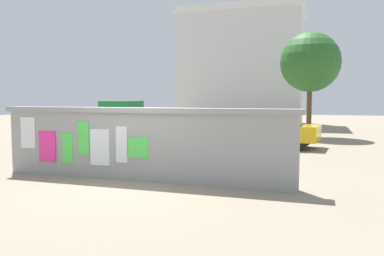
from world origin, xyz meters
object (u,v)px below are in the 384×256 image
car_parked (271,129)px  bicycle_near (185,154)px  person_walking (136,133)px  auto_rickshaw_truck (147,127)px  tree_roadside (310,62)px  bicycle_far (234,149)px  motorcycle (246,158)px

car_parked → bicycle_near: car_parked is taller
person_walking → bicycle_near: bearing=30.7°
auto_rickshaw_truck → tree_roadside: tree_roadside is taller
bicycle_far → tree_roadside: size_ratio=0.33×
auto_rickshaw_truck → person_walking: auto_rickshaw_truck is taller
motorcycle → bicycle_near: size_ratio=1.11×
motorcycle → tree_roadside: tree_roadside is taller
auto_rickshaw_truck → tree_roadside: size_ratio=0.72×
bicycle_near → tree_roadside: 10.84m
auto_rickshaw_truck → bicycle_near: auto_rickshaw_truck is taller
motorcycle → bicycle_near: bicycle_near is taller
auto_rickshaw_truck → person_walking: (1.16, -3.27, 0.09)m
bicycle_far → person_walking: (-2.35, -2.17, 0.62)m
person_walking → bicycle_far: bearing=42.7°
car_parked → person_walking: size_ratio=2.45×
motorcycle → bicycle_near: bearing=155.5°
bicycle_far → person_walking: person_walking is taller
car_parked → bicycle_far: (-0.70, -3.71, -0.37)m
car_parked → bicycle_far: 3.79m
auto_rickshaw_truck → bicycle_near: bearing=-47.5°
person_walking → motorcycle: bearing=-3.1°
car_parked → person_walking: bearing=-117.4°
auto_rickshaw_truck → bicycle_near: 3.52m
auto_rickshaw_truck → motorcycle: size_ratio=1.98×
person_walking → tree_roadside: bearing=67.3°
bicycle_far → tree_roadside: (2.05, 8.33, 3.35)m
car_parked → bicycle_near: size_ratio=2.33×
tree_roadside → motorcycle: bearing=-96.8°
tree_roadside → bicycle_far: bearing=-103.8°
car_parked → motorcycle: bearing=-89.3°
bicycle_near → person_walking: size_ratio=1.05×
bicycle_near → bicycle_far: bearing=51.7°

